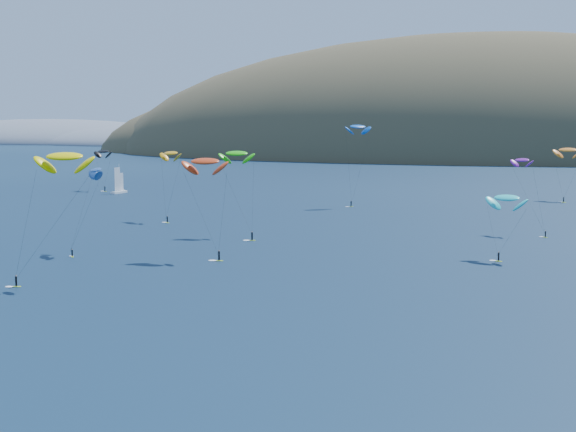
% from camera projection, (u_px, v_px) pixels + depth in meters
% --- Properties ---
extents(ground, '(2800.00, 2800.00, 0.00)m').
position_uv_depth(ground, '(106.00, 383.00, 88.70)').
color(ground, black).
rests_on(ground, ground).
extents(island, '(730.00, 300.00, 210.00)m').
position_uv_depth(island, '(503.00, 169.00, 618.10)').
color(island, '#3D3526').
rests_on(island, ground).
extents(headland, '(460.00, 250.00, 60.00)m').
position_uv_depth(headland, '(69.00, 145.00, 923.50)').
color(headland, slate).
rests_on(headland, ground).
extents(sailboat, '(9.38, 8.04, 11.34)m').
position_uv_depth(sailboat, '(119.00, 191.00, 307.29)').
color(sailboat, white).
rests_on(sailboat, ground).
extents(kitesurfer_1, '(8.44, 11.06, 21.09)m').
position_uv_depth(kitesurfer_1, '(171.00, 153.00, 227.25)').
color(kitesurfer_1, '#CDFD1C').
rests_on(kitesurfer_1, ground).
extents(kitesurfer_2, '(12.35, 10.90, 25.12)m').
position_uv_depth(kitesurfer_2, '(64.00, 157.00, 140.72)').
color(kitesurfer_2, '#CDFD1C').
rests_on(kitesurfer_2, ground).
extents(kitesurfer_3, '(12.34, 12.75, 22.59)m').
position_uv_depth(kitesurfer_3, '(237.00, 154.00, 198.47)').
color(kitesurfer_3, '#CDFD1C').
rests_on(kitesurfer_3, ground).
extents(kitesurfer_4, '(9.33, 9.04, 28.39)m').
position_uv_depth(kitesurfer_4, '(358.00, 127.00, 262.13)').
color(kitesurfer_4, '#CDFD1C').
rests_on(kitesurfer_4, ground).
extents(kitesurfer_5, '(9.46, 8.24, 15.03)m').
position_uv_depth(kitesurfer_5, '(507.00, 198.00, 165.04)').
color(kitesurfer_5, '#CDFD1C').
rests_on(kitesurfer_5, ground).
extents(kitesurfer_6, '(9.91, 11.34, 20.07)m').
position_uv_depth(kitesurfer_6, '(522.00, 160.00, 202.19)').
color(kitesurfer_6, '#CDFD1C').
rests_on(kitesurfer_6, ground).
extents(kitesurfer_9, '(10.06, 7.03, 22.68)m').
position_uv_depth(kitesurfer_9, '(205.00, 161.00, 166.00)').
color(kitesurfer_9, '#CDFD1C').
rests_on(kitesurfer_9, ground).
extents(kitesurfer_10, '(7.17, 13.12, 19.72)m').
position_uv_depth(kitesurfer_10, '(96.00, 170.00, 173.99)').
color(kitesurfer_10, '#CDFD1C').
rests_on(kitesurfer_10, ground).
extents(kitesurfer_11, '(11.03, 14.90, 20.42)m').
position_uv_depth(kitesurfer_11, '(568.00, 150.00, 281.73)').
color(kitesurfer_11, '#CDFD1C').
rests_on(kitesurfer_11, ground).
extents(kitesurfer_12, '(9.38, 8.99, 17.84)m').
position_uv_depth(kitesurfer_12, '(103.00, 152.00, 318.74)').
color(kitesurfer_12, '#CDFD1C').
rests_on(kitesurfer_12, ground).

